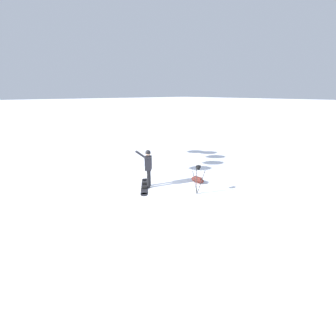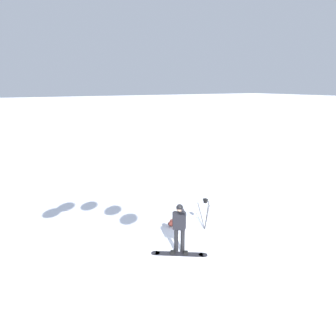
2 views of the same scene
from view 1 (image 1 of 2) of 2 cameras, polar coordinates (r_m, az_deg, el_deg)
The scene contains 5 objects.
ground_plane at distance 9.25m, azimuth -5.73°, elevation -6.11°, with size 300.00×300.00×0.00m, color white.
snowboarder at distance 9.28m, azimuth -5.30°, elevation 0.87°, with size 0.49×0.76×1.72m.
snowboard at distance 9.65m, azimuth -6.26°, elevation -4.86°, with size 1.59×1.24×0.10m.
gear_bag_large at distance 10.07m, azimuth 7.89°, elevation -3.10°, with size 0.70×0.37×0.27m.
camera_tripod at distance 8.67m, azimuth 7.98°, elevation -1.52°, with size 0.53×0.47×1.25m.
Camera 1 is at (-6.93, 4.67, 3.98)m, focal length 22.87 mm.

